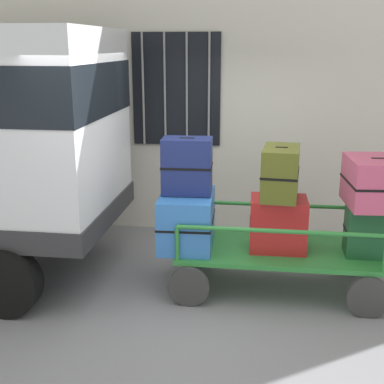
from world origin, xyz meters
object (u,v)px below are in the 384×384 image
suitcase_left_bottom (187,220)px  suitcase_left_middle (187,166)px  luggage_cart (276,257)px  suitcase_center_bottom (373,231)px  suitcase_midleft_middle (280,173)px  suitcase_center_middle (377,182)px  suitcase_midleft_bottom (278,224)px

suitcase_left_bottom → suitcase_left_middle: bearing=90.0°
luggage_cart → suitcase_left_middle: (-0.97, 0.01, 0.98)m
suitcase_center_bottom → suitcase_midleft_middle: bearing=177.2°
luggage_cart → suitcase_center_middle: bearing=1.4°
luggage_cart → suitcase_left_middle: suitcase_left_middle is taller
luggage_cart → suitcase_midleft_middle: size_ratio=3.39×
suitcase_center_middle → suitcase_center_bottom: bearing=-90.0°
suitcase_left_middle → suitcase_midleft_middle: (0.97, 0.01, -0.04)m
suitcase_midleft_middle → suitcase_center_middle: bearing=0.1°
luggage_cart → suitcase_center_middle: 1.30m
suitcase_left_middle → suitcase_center_middle: suitcase_left_middle is taller
suitcase_left_middle → suitcase_center_bottom: suitcase_left_middle is taller
suitcase_midleft_middle → suitcase_left_bottom: bearing=-177.5°
suitcase_midleft_bottom → suitcase_left_middle: bearing=179.8°
suitcase_midleft_bottom → suitcase_center_bottom: suitcase_midleft_bottom is taller
luggage_cart → suitcase_left_bottom: bearing=-178.8°
luggage_cart → suitcase_left_bottom: suitcase_left_bottom is taller
suitcase_left_middle → luggage_cart: bearing=-0.6°
suitcase_midleft_bottom → suitcase_center_middle: size_ratio=0.82×
suitcase_left_bottom → suitcase_center_bottom: bearing=-0.1°
suitcase_left_middle → suitcase_center_bottom: (1.95, -0.04, -0.62)m
luggage_cart → suitcase_center_middle: (0.97, 0.02, 0.87)m
luggage_cart → suitcase_midleft_middle: (0.00, 0.02, 0.93)m
suitcase_left_middle → suitcase_center_bottom: 2.05m
luggage_cart → suitcase_center_bottom: 1.04m
suitcase_left_bottom → suitcase_center_bottom: (1.95, -0.01, -0.03)m
suitcase_midleft_middle → suitcase_center_middle: (0.97, 0.00, -0.07)m
suitcase_midleft_middle → suitcase_center_middle: 0.98m
suitcase_midleft_bottom → suitcase_midleft_middle: suitcase_midleft_middle is taller
luggage_cart → suitcase_left_bottom: (-0.97, -0.02, 0.39)m
luggage_cart → suitcase_left_middle: size_ratio=3.67×
suitcase_left_bottom → suitcase_midleft_bottom: (0.97, 0.03, -0.01)m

